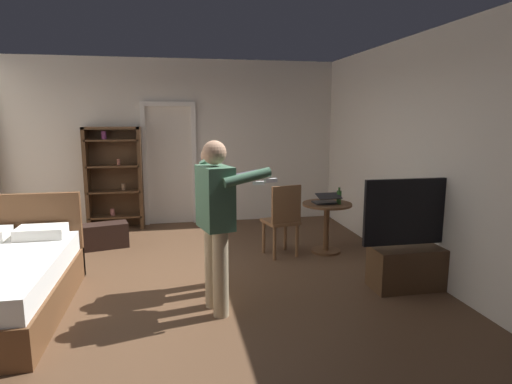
% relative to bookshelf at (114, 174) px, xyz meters
% --- Properties ---
extents(ground_plane, '(6.42, 6.42, 0.00)m').
position_rel_bookshelf_xyz_m(ground_plane, '(1.02, -2.75, -0.93)').
color(ground_plane, brown).
extents(wall_back, '(5.90, 0.12, 2.85)m').
position_rel_bookshelf_xyz_m(wall_back, '(1.02, 0.23, 0.50)').
color(wall_back, silver).
rests_on(wall_back, ground_plane).
extents(wall_right, '(0.12, 6.08, 2.85)m').
position_rel_bookshelf_xyz_m(wall_right, '(3.91, -2.75, 0.50)').
color(wall_right, silver).
rests_on(wall_right, ground_plane).
extents(doorway_frame, '(0.93, 0.08, 2.13)m').
position_rel_bookshelf_xyz_m(doorway_frame, '(0.92, 0.15, 0.30)').
color(doorway_frame, white).
rests_on(doorway_frame, ground_plane).
extents(bookshelf, '(0.92, 0.32, 1.71)m').
position_rel_bookshelf_xyz_m(bookshelf, '(0.00, 0.00, 0.00)').
color(bookshelf, '#4C331E').
rests_on(bookshelf, ground_plane).
extents(tv_flatscreen, '(1.24, 0.40, 1.23)m').
position_rel_bookshelf_xyz_m(tv_flatscreen, '(3.55, -3.33, -0.55)').
color(tv_flatscreen, '#4C331E').
rests_on(tv_flatscreen, ground_plane).
extents(side_table, '(0.68, 0.68, 0.70)m').
position_rel_bookshelf_xyz_m(side_table, '(3.05, -1.93, -0.45)').
color(side_table, brown).
rests_on(side_table, ground_plane).
extents(laptop, '(0.33, 0.34, 0.15)m').
position_rel_bookshelf_xyz_m(laptop, '(3.02, -1.98, -0.17)').
color(laptop, black).
rests_on(laptop, side_table).
extents(bottle_on_table, '(0.06, 0.06, 0.23)m').
position_rel_bookshelf_xyz_m(bottle_on_table, '(3.19, -2.01, -0.13)').
color(bottle_on_table, '#275121').
rests_on(bottle_on_table, side_table).
extents(wooden_chair, '(0.50, 0.50, 0.99)m').
position_rel_bookshelf_xyz_m(wooden_chair, '(2.40, -2.01, -0.38)').
color(wooden_chair, brown).
rests_on(wooden_chair, ground_plane).
extents(person_blue_shirt, '(0.74, 0.60, 1.67)m').
position_rel_bookshelf_xyz_m(person_blue_shirt, '(1.36, -3.49, 0.04)').
color(person_blue_shirt, tan).
rests_on(person_blue_shirt, ground_plane).
extents(person_striped_shirt, '(0.66, 0.59, 1.59)m').
position_rel_bookshelf_xyz_m(person_striped_shirt, '(1.38, -2.94, -0.02)').
color(person_striped_shirt, tan).
rests_on(person_striped_shirt, ground_plane).
extents(suitcase_dark, '(0.67, 0.44, 0.36)m').
position_rel_bookshelf_xyz_m(suitcase_dark, '(-0.02, -1.14, -0.75)').
color(suitcase_dark, black).
rests_on(suitcase_dark, ground_plane).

